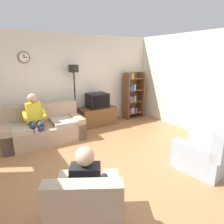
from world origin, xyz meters
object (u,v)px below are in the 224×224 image
person_on_couch (35,117)px  armchair_near_window (87,210)px  tv (97,100)px  armchair_near_bookshelf (204,155)px  couch (44,129)px  floor_lamp (74,79)px  person_in_left_armchair (87,183)px  bookshelf (132,96)px  tv_stand (97,116)px

person_on_couch → armchair_near_window: bearing=-90.1°
tv → armchair_near_window: (-1.92, -3.37, -0.49)m
armchair_near_window → armchair_near_bookshelf: same height
couch → floor_lamp: size_ratio=1.04×
person_in_left_armchair → floor_lamp: bearing=70.4°
floor_lamp → bookshelf: bearing=-0.8°
floor_lamp → armchair_near_bookshelf: size_ratio=1.85×
bookshelf → floor_lamp: bearing=179.2°
bookshelf → floor_lamp: floor_lamp is taller
tv_stand → floor_lamp: bearing=171.5°
tv_stand → floor_lamp: floor_lamp is taller
bookshelf → person_on_couch: bearing=-170.4°
armchair_near_window → bookshelf: bearing=46.3°
person_in_left_armchair → armchair_near_bookshelf: bearing=0.5°
tv_stand → armchair_near_window: bearing=-119.5°
couch → floor_lamp: floor_lamp is taller
tv → armchair_near_bookshelf: size_ratio=0.60×
tv → couch: bearing=-168.2°
floor_lamp → person_on_couch: size_ratio=1.49×
armchair_near_window → tv_stand: bearing=60.5°
person_on_couch → person_in_left_armchair: 2.82m
floor_lamp → person_in_left_armchair: bearing=-109.6°
tv → bookshelf: bookshelf is taller
bookshelf → couch: bearing=-171.8°
tv_stand → tv: size_ratio=1.83×
couch → person_in_left_armchair: size_ratio=1.72×
couch → person_in_left_armchair: 2.95m
tv → armchair_near_window: tv is taller
bookshelf → person_in_left_armchair: bookshelf is taller
tv_stand → armchair_near_bookshelf: size_ratio=1.10×
armchair_near_bookshelf → floor_lamp: bearing=109.5°
couch → person_on_couch: size_ratio=1.56×
couch → armchair_near_window: (-0.21, -3.01, -0.02)m
armchair_near_bookshelf → tv: bearing=99.4°
couch → armchair_near_bookshelf: 3.68m
armchair_near_bookshelf → armchair_near_window: bearing=-177.7°
floor_lamp → armchair_near_bookshelf: floor_lamp is taller
tv_stand → tv: tv is taller
floor_lamp → person_on_couch: floor_lamp is taller
couch → person_in_left_armchair: bearing=-93.2°
couch → person_in_left_armchair: person_in_left_armchair is taller
armchair_near_bookshelf → person_in_left_armchair: 2.43m
person_on_couch → floor_lamp: bearing=25.3°
floor_lamp → armchair_near_window: floor_lamp is taller
tv → person_on_couch: person_on_couch is taller
bookshelf → person_on_couch: size_ratio=1.26×
couch → tv: (1.71, 0.36, 0.47)m
couch → tv: size_ratio=3.22×
armchair_near_bookshelf → couch: bearing=127.7°
couch → bookshelf: size_ratio=1.23×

